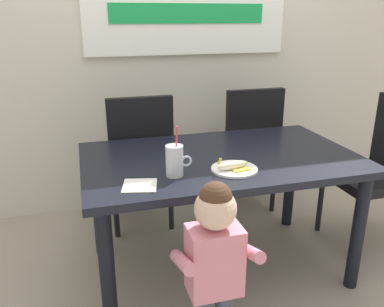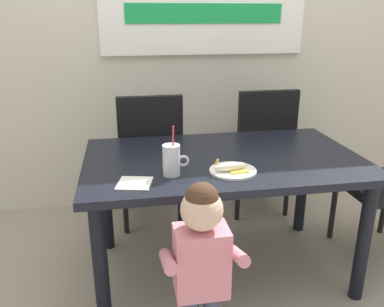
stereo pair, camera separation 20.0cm
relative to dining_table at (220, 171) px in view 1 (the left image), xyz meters
The scene contains 11 objects.
ground_plane 0.63m from the dining_table, ahead, with size 24.00×24.00×0.00m, color #9E9384.
back_wall 1.36m from the dining_table, 89.92° to the left, with size 6.40×0.17×2.90m.
dining_table is the anchor object (origin of this frame).
dining_chair_left 0.73m from the dining_table, 119.33° to the left, with size 0.44×0.44×0.96m.
dining_chair_right 0.82m from the dining_table, 56.05° to the left, with size 0.44×0.44×0.96m.
dining_chair_far 1.11m from the dining_table, ahead, with size 0.44×0.44×0.96m.
toddler_standing 0.65m from the dining_table, 111.60° to the right, with size 0.33×0.24×0.84m.
milk_cup 0.40m from the dining_table, 145.87° to the right, with size 0.13×0.08×0.25m.
snack_plate 0.24m from the dining_table, 92.05° to the right, with size 0.23×0.23×0.01m, color white.
peeled_banana 0.26m from the dining_table, 94.65° to the right, with size 0.17×0.12×0.07m.
paper_napkin 0.57m from the dining_table, 149.98° to the right, with size 0.15×0.15×0.00m, color white.
Camera 1 is at (-0.71, -1.90, 1.44)m, focal length 36.97 mm.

